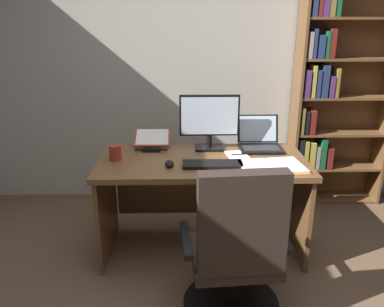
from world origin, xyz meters
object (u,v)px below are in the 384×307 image
(desk, at_px, (202,182))
(monitor, at_px, (209,122))
(reading_stand_with_book, at_px, (152,140))
(pen, at_px, (240,154))
(bookshelf, at_px, (331,96))
(computer_mouse, at_px, (169,164))
(open_binder, at_px, (272,167))
(office_chair, at_px, (236,258))
(keyboard, at_px, (212,164))
(coffee_mug, at_px, (115,153))
(notepad, at_px, (238,155))
(laptop, at_px, (260,142))

(desk, height_order, monitor, monitor)
(reading_stand_with_book, height_order, pen, reading_stand_with_book)
(bookshelf, bearing_deg, computer_mouse, -145.37)
(reading_stand_with_book, bearing_deg, open_binder, -29.40)
(office_chair, height_order, open_binder, office_chair)
(computer_mouse, xyz_separation_m, pen, (0.52, 0.20, -0.01))
(keyboard, relative_size, coffee_mug, 3.84)
(office_chair, relative_size, computer_mouse, 9.62)
(office_chair, relative_size, reading_stand_with_book, 3.61)
(keyboard, relative_size, computer_mouse, 4.04)
(monitor, distance_m, notepad, 0.34)
(bookshelf, height_order, coffee_mug, bookshelf)
(desk, relative_size, notepad, 7.26)
(keyboard, distance_m, open_binder, 0.41)
(desk, bearing_deg, laptop, 20.62)
(desk, xyz_separation_m, keyboard, (0.06, -0.22, 0.22))
(monitor, distance_m, computer_mouse, 0.52)
(notepad, bearing_deg, office_chair, -97.43)
(laptop, bearing_deg, computer_mouse, -150.95)
(bookshelf, xyz_separation_m, monitor, (-1.18, -0.64, -0.08))
(reading_stand_with_book, bearing_deg, coffee_mug, -130.49)
(reading_stand_with_book, distance_m, notepad, 0.70)
(notepad, bearing_deg, desk, 177.38)
(computer_mouse, bearing_deg, laptop, 29.05)
(desk, height_order, laptop, laptop)
(desk, height_order, office_chair, office_chair)
(office_chair, relative_size, monitor, 2.16)
(keyboard, xyz_separation_m, notepad, (0.20, 0.20, -0.01))
(keyboard, distance_m, coffee_mug, 0.71)
(notepad, relative_size, pen, 1.50)
(monitor, distance_m, coffee_mug, 0.76)
(desk, relative_size, reading_stand_with_book, 5.50)
(open_binder, bearing_deg, office_chair, -125.00)
(reading_stand_with_book, distance_m, coffee_mug, 0.38)
(reading_stand_with_book, bearing_deg, computer_mouse, -70.69)
(desk, relative_size, office_chair, 1.52)
(desk, relative_size, open_binder, 3.22)
(open_binder, bearing_deg, computer_mouse, 169.44)
(monitor, bearing_deg, coffee_mug, -161.10)
(keyboard, bearing_deg, desk, 106.08)
(bookshelf, bearing_deg, desk, -147.00)
(monitor, bearing_deg, notepad, -41.37)
(bookshelf, height_order, office_chair, bookshelf)
(computer_mouse, distance_m, notepad, 0.54)
(bookshelf, bearing_deg, office_chair, -123.41)
(computer_mouse, relative_size, pen, 0.74)
(laptop, bearing_deg, reading_stand_with_book, 177.17)
(notepad, bearing_deg, keyboard, -135.11)
(pen, height_order, coffee_mug, coffee_mug)
(bookshelf, bearing_deg, coffee_mug, -154.96)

